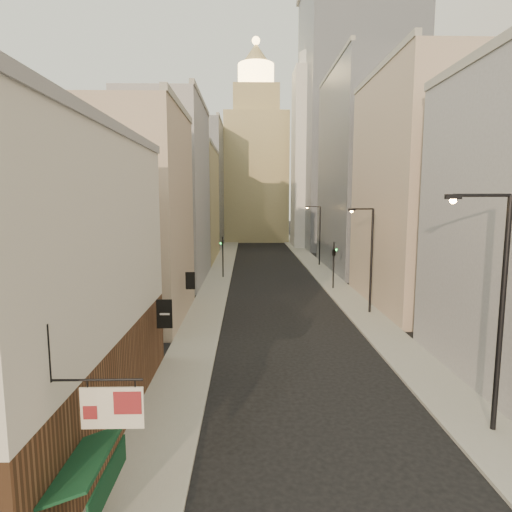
{
  "coord_description": "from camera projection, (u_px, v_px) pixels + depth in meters",
  "views": [
    {
      "loc": [
        -3.07,
        -7.3,
        9.4
      ],
      "look_at": [
        -2.42,
        23.65,
        5.28
      ],
      "focal_mm": 30.0,
      "sensor_mm": 36.0,
      "label": 1
    }
  ],
  "objects": [
    {
      "name": "traffic_light_right",
      "position": [
        334.0,
        253.0,
        44.45
      ],
      "size": [
        0.74,
        0.74,
        5.0
      ],
      "rotation": [
        0.0,
        0.0,
        3.45
      ],
      "color": "black",
      "rests_on": "ground"
    },
    {
      "name": "highrise",
      "position": [
        355.0,
        115.0,
        82.83
      ],
      "size": [
        21.0,
        23.0,
        51.2
      ],
      "color": "gray",
      "rests_on": "ground"
    },
    {
      "name": "clock_tower",
      "position": [
        256.0,
        163.0,
        97.37
      ],
      "size": [
        14.0,
        14.0,
        44.9
      ],
      "color": "tan",
      "rests_on": "ground"
    },
    {
      "name": "right_bldg_beige",
      "position": [
        420.0,
        192.0,
        37.2
      ],
      "size": [
        8.0,
        16.0,
        20.0
      ],
      "primitive_type": "cube",
      "color": "tan",
      "rests_on": "ground"
    },
    {
      "name": "left_bldg_grey",
      "position": [
        169.0,
        194.0,
        48.59
      ],
      "size": [
        8.0,
        16.0,
        20.0
      ],
      "primitive_type": "cube",
      "color": "gray",
      "rests_on": "ground"
    },
    {
      "name": "sidewalk_right",
      "position": [
        312.0,
        263.0,
        63.17
      ],
      "size": [
        3.0,
        140.0,
        0.15
      ],
      "primitive_type": "cube",
      "color": "gray",
      "rests_on": "ground"
    },
    {
      "name": "left_bldg_tan",
      "position": [
        190.0,
        205.0,
        66.63
      ],
      "size": [
        8.0,
        18.0,
        17.0
      ],
      "primitive_type": "cube",
      "color": "tan",
      "rests_on": "ground"
    },
    {
      "name": "left_bldg_wingrid",
      "position": [
        203.0,
        186.0,
        85.99
      ],
      "size": [
        8.0,
        20.0,
        24.0
      ],
      "primitive_type": "cube",
      "color": "gray",
      "rests_on": "ground"
    },
    {
      "name": "streetlamp_far",
      "position": [
        318.0,
        232.0,
        60.24
      ],
      "size": [
        2.22,
        0.24,
        8.45
      ],
      "rotation": [
        0.0,
        0.0,
        -0.02
      ],
      "color": "black",
      "rests_on": "ground"
    },
    {
      "name": "streetlamp_near",
      "position": [
        496.0,
        300.0,
        16.67
      ],
      "size": [
        2.52,
        0.41,
        9.61
      ],
      "rotation": [
        0.0,
        0.0,
        -0.08
      ],
      "color": "black",
      "rests_on": "ground"
    },
    {
      "name": "near_building_left",
      "position": [
        42.0,
        288.0,
        16.43
      ],
      "size": [
        8.3,
        23.04,
        12.3
      ],
      "color": "brown",
      "rests_on": "ground"
    },
    {
      "name": "traffic_light_left",
      "position": [
        223.0,
        248.0,
        50.81
      ],
      "size": [
        0.61,
        0.56,
        5.0
      ],
      "rotation": [
        0.0,
        0.0,
        2.88
      ],
      "color": "black",
      "rests_on": "ground"
    },
    {
      "name": "left_bldg_beige",
      "position": [
        132.0,
        218.0,
        33.0
      ],
      "size": [
        8.0,
        12.0,
        16.0
      ],
      "primitive_type": "cube",
      "color": "tan",
      "rests_on": "ground"
    },
    {
      "name": "sidewalk_left",
      "position": [
        224.0,
        263.0,
        62.9
      ],
      "size": [
        3.0,
        140.0,
        0.15
      ],
      "primitive_type": "cube",
      "color": "gray",
      "rests_on": "ground"
    },
    {
      "name": "right_bldg_wingrid",
      "position": [
        360.0,
        172.0,
        56.63
      ],
      "size": [
        8.0,
        20.0,
        26.0
      ],
      "primitive_type": "cube",
      "color": "gray",
      "rests_on": "ground"
    },
    {
      "name": "white_tower",
      "position": [
        314.0,
        152.0,
        83.6
      ],
      "size": [
        8.0,
        8.0,
        41.5
      ],
      "color": "silver",
      "rests_on": "ground"
    },
    {
      "name": "streetlamp_mid",
      "position": [
        369.0,
        254.0,
        34.64
      ],
      "size": [
        2.23,
        0.77,
        8.7
      ],
      "rotation": [
        0.0,
        0.0,
        0.27
      ],
      "color": "black",
      "rests_on": "ground"
    }
  ]
}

